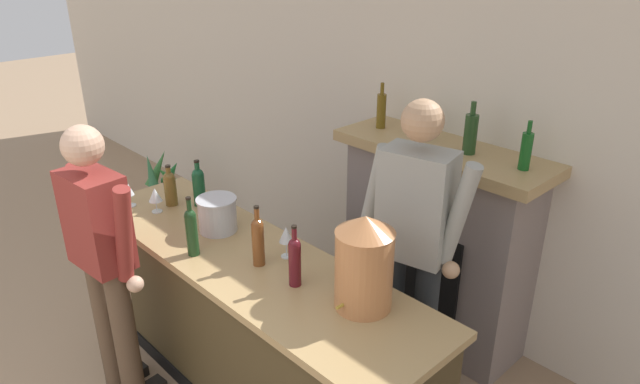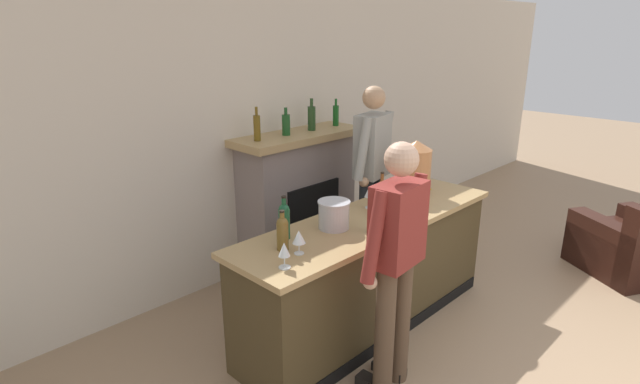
% 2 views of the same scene
% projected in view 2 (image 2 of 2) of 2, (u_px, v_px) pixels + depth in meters
% --- Properties ---
extents(wall_back_panel, '(12.00, 0.07, 2.75)m').
position_uv_depth(wall_back_panel, '(261.00, 133.00, 4.84)').
color(wall_back_panel, beige).
rests_on(wall_back_panel, ground_plane).
extents(bar_counter, '(2.48, 0.69, 0.94)m').
position_uv_depth(bar_counter, '(370.00, 272.00, 4.02)').
color(bar_counter, '#453720').
rests_on(bar_counter, ground_plane).
extents(fireplace_stone, '(1.39, 0.52, 1.69)m').
position_uv_depth(fireplace_stone, '(299.00, 199.00, 5.05)').
color(fireplace_stone, gray).
rests_on(fireplace_stone, ground_plane).
extents(armchair_black, '(1.14, 1.15, 0.83)m').
position_uv_depth(armchair_black, '(635.00, 249.00, 4.92)').
color(armchair_black, '#341912').
rests_on(armchair_black, ground_plane).
extents(person_customer, '(0.66, 0.33, 1.71)m').
position_uv_depth(person_customer, '(395.00, 261.00, 3.15)').
color(person_customer, brown).
rests_on(person_customer, ground_plane).
extents(person_bartender, '(0.65, 0.37, 1.86)m').
position_uv_depth(person_bartender, '(372.00, 174.00, 4.69)').
color(person_bartender, '#262A2E').
rests_on(person_bartender, ground_plane).
extents(copper_dispenser, '(0.28, 0.32, 0.48)m').
position_uv_depth(copper_dispenser, '(415.00, 167.00, 4.39)').
color(copper_dispenser, '#BD7847').
rests_on(copper_dispenser, bar_counter).
extents(ice_bucket_steel, '(0.24, 0.24, 0.21)m').
position_uv_depth(ice_bucket_steel, '(334.00, 215.00, 3.64)').
color(ice_bucket_steel, silver).
rests_on(ice_bucket_steel, bar_counter).
extents(wine_bottle_rose_blush, '(0.07, 0.07, 0.35)m').
position_uv_depth(wine_bottle_rose_blush, '(374.00, 213.00, 3.55)').
color(wine_bottle_rose_blush, '#1A3A1B').
rests_on(wine_bottle_rose_blush, bar_counter).
extents(wine_bottle_cabernet_heavy, '(0.08, 0.08, 0.31)m').
position_uv_depth(wine_bottle_cabernet_heavy, '(284.00, 219.00, 3.45)').
color(wine_bottle_cabernet_heavy, '#174E2C').
rests_on(wine_bottle_cabernet_heavy, bar_counter).
extents(wine_bottle_burgundy_dark, '(0.07, 0.07, 0.35)m').
position_uv_depth(wine_bottle_burgundy_dark, '(381.00, 196.00, 3.90)').
color(wine_bottle_burgundy_dark, brown).
rests_on(wine_bottle_burgundy_dark, bar_counter).
extents(wine_bottle_riesling_slim, '(0.08, 0.08, 0.28)m').
position_uv_depth(wine_bottle_riesling_slim, '(282.00, 232.00, 3.28)').
color(wine_bottle_riesling_slim, brown).
rests_on(wine_bottle_riesling_slim, bar_counter).
extents(wine_bottle_chardonnay_pale, '(0.06, 0.06, 0.33)m').
position_uv_depth(wine_bottle_chardonnay_pale, '(402.00, 188.00, 4.10)').
color(wine_bottle_chardonnay_pale, '#55141C').
rests_on(wine_bottle_chardonnay_pale, bar_counter).
extents(wine_glass_front_right, '(0.08, 0.08, 0.17)m').
position_uv_depth(wine_glass_front_right, '(284.00, 251.00, 3.03)').
color(wine_glass_front_right, silver).
rests_on(wine_glass_front_right, bar_counter).
extents(wine_glass_mid_counter, '(0.08, 0.08, 0.19)m').
position_uv_depth(wine_glass_mid_counter, '(369.00, 192.00, 4.04)').
color(wine_glass_mid_counter, silver).
rests_on(wine_glass_mid_counter, bar_counter).
extents(wine_glass_by_dispenser, '(0.09, 0.09, 0.16)m').
position_uv_depth(wine_glass_by_dispenser, '(299.00, 237.00, 3.22)').
color(wine_glass_by_dispenser, silver).
rests_on(wine_glass_by_dispenser, bar_counter).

